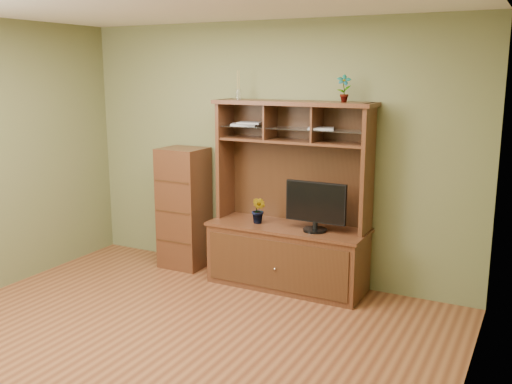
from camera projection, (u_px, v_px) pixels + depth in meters
The scene contains 8 objects.
room at pixel (155, 184), 4.32m from camera, with size 4.54×4.04×2.74m.
media_hutch at pixel (288, 237), 5.84m from camera, with size 1.66×0.61×1.90m.
monitor at pixel (316, 205), 5.54m from camera, with size 0.62×0.24×0.49m.
orchid_plant at pixel (259, 210), 5.84m from camera, with size 0.15×0.12×0.28m, color #2F6121.
top_plant at pixel (344, 88), 5.36m from camera, with size 0.14×0.09×0.26m, color #2B5D20.
reed_diffuser at pixel (238, 88), 5.87m from camera, with size 0.06×0.06×0.30m.
magazines at pixel (270, 125), 5.78m from camera, with size 1.16×0.27×0.04m.
side_cabinet at pixel (184, 208), 6.42m from camera, with size 0.48×0.44×1.36m.
Camera 1 is at (2.63, -3.41, 2.19)m, focal length 40.00 mm.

